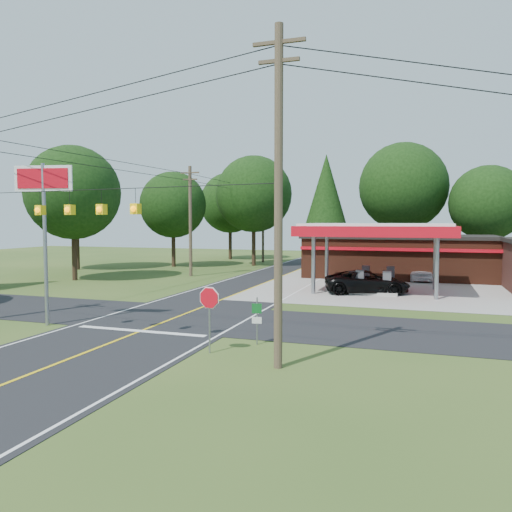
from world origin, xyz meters
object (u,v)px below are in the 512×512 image
(octagonal_stop_sign, at_px, (209,303))
(suv_car, at_px, (367,282))
(gas_canopy, at_px, (377,232))
(big_stop_sign, at_px, (44,203))
(sedan_car, at_px, (421,272))

(octagonal_stop_sign, bearing_deg, suv_car, 77.35)
(gas_canopy, bearing_deg, big_stop_sign, -129.73)
(suv_car, bearing_deg, sedan_car, -35.10)
(suv_car, distance_m, octagonal_stop_sign, 18.30)
(gas_canopy, distance_m, big_stop_sign, 21.96)
(gas_canopy, bearing_deg, octagonal_stop_sign, -103.31)
(octagonal_stop_sign, bearing_deg, sedan_car, 74.48)
(gas_canopy, distance_m, octagonal_stop_sign, 19.68)
(gas_canopy, height_order, suv_car, gas_canopy)
(gas_canopy, relative_size, octagonal_stop_sign, 4.12)
(suv_car, bearing_deg, octagonal_stop_sign, 153.08)
(sedan_car, relative_size, octagonal_stop_sign, 1.77)
(gas_canopy, distance_m, sedan_car, 9.23)
(big_stop_sign, relative_size, octagonal_stop_sign, 3.02)
(suv_car, xyz_separation_m, big_stop_sign, (-13.50, -15.65, 5.07))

